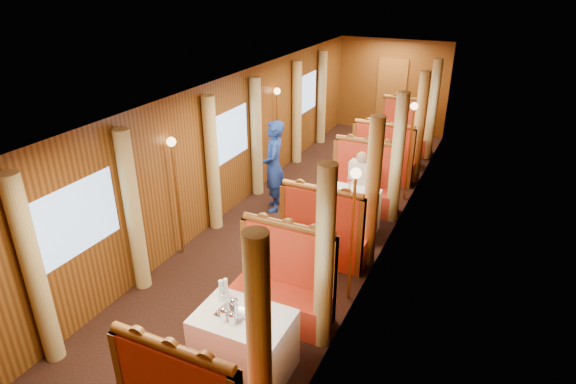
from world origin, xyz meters
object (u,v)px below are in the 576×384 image
Objects in this scene: banquette_near_aft at (283,289)px; banquette_mid_aft at (363,187)px; teapot_left at (224,315)px; steward at (274,166)px; rose_vase_mid at (349,183)px; rose_vase_far at (398,126)px; teapot_right at (232,319)px; table_near at (244,343)px; table_far at (394,149)px; teapot_back at (234,306)px; banquette_far_fwd at (383,162)px; tea_tray at (233,313)px; passenger at (360,177)px; table_mid at (345,212)px; banquette_far_aft at (404,135)px; fruit_plate at (260,329)px; banquette_mid_fwd at (324,237)px.

banquette_near_aft is 1.00× the size of banquette_mid_aft.
steward reaches higher than teapot_left.
rose_vase_far is (-0.01, 3.53, 0.00)m from rose_vase_mid.
teapot_right is (0.11, -0.02, -0.01)m from teapot_left.
table_near is 0.78× the size of banquette_near_aft.
teapot_back is at bearing -91.11° from table_far.
banquette_far_fwd is 2.53m from rose_vase_mid.
teapot_left is (-0.02, -0.13, 0.06)m from tea_tray.
passenger is (-0.04, 0.75, -0.19)m from rose_vase_mid.
table_near is 7.00m from table_far.
steward is at bearing 110.09° from tea_tray.
passenger is at bearing 93.01° from rose_vase_mid.
table_mid is 0.78× the size of banquette_mid_aft.
steward reaches higher than tea_tray.
banquette_far_aft reaches higher than rose_vase_far.
teapot_back reaches higher than tea_tray.
teapot_left reaches higher than fruit_plate.
banquette_mid_aft reaches higher than teapot_left.
table_mid is 1.02m from banquette_mid_fwd.
banquette_far_fwd is 8.68× the size of teapot_back.
teapot_right is 0.39× the size of rose_vase_mid.
teapot_back reaches higher than table_far.
passenger is (-0.28, 4.38, -0.03)m from fruit_plate.
banquette_far_aft reaches higher than rose_vase_mid.
tea_tray is 0.45× the size of passenger.
passenger is at bearing 85.96° from teapot_left.
teapot_left is (-0.15, -1.15, 0.39)m from banquette_near_aft.
banquette_near_aft is 1.28× the size of table_far.
fruit_plate is at bearing -87.42° from banquette_far_fwd.
tea_tray reaches higher than table_mid.
rose_vase_mid is at bearing 5.51° from table_mid.
tea_tray is at bearing -91.63° from passenger.
steward is at bearing -109.60° from banquette_far_aft.
table_mid is 6.81× the size of teapot_left.
teapot_back is 0.20× the size of passenger.
teapot_back reaches higher than table_mid.
passenger is (-0.03, -2.78, -0.19)m from rose_vase_far.
banquette_mid_fwd is 3.72× the size of rose_vase_mid.
rose_vase_mid is 0.47× the size of passenger.
teapot_right reaches higher than table_far.
teapot_right is at bearing -3.85° from steward.
teapot_right reaches higher than table_near.
tea_tray is at bearing -91.98° from table_mid.
table_mid is 0.78× the size of banquette_mid_fwd.
table_far is at bearing 90.00° from passenger.
rose_vase_far is (0.03, 6.02, 0.50)m from banquette_near_aft.
passenger is at bearing -90.00° from banquette_mid_aft.
teapot_back is 6.99m from rose_vase_far.
passenger reaches higher than rose_vase_far.
banquette_mid_fwd and banquette_mid_aft have the same top height.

